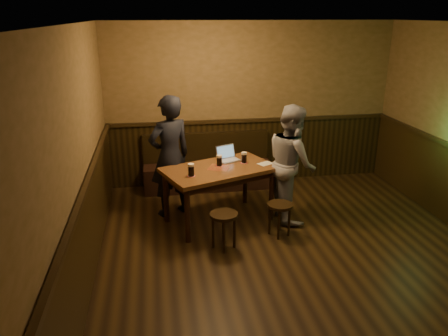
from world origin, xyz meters
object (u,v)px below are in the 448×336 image
Objects in this scene: pint_left at (191,170)px; pint_right at (244,158)px; pint_mid at (219,161)px; person_suit at (170,157)px; laptop at (228,156)px; pub_table at (219,175)px; stool_left at (224,220)px; stool_right at (280,210)px; person_grey at (292,163)px; bench at (208,170)px.

pint_right is (0.82, 0.43, -0.01)m from pint_left.
person_suit is (-0.69, 0.29, 0.00)m from pint_mid.
pint_left is 0.47× the size of laptop.
pint_left reaches higher than pub_table.
pint_left is at bearing -167.94° from pub_table.
pub_table is 10.63× the size of pint_right.
pint_mid is (0.08, 0.88, 0.52)m from stool_left.
stool_right is 0.97m from pint_right.
pint_right is at bearing 64.43° from stool_left.
person_grey is at bearing 8.96° from pint_left.
person_suit is (-0.25, 0.64, -0.00)m from pint_left.
person_grey is at bearing 141.23° from person_suit.
laptop reaches higher than pint_mid.
stool_right is 2.63× the size of pint_left.
bench is 1.82m from person_grey.
bench is at bearing 88.34° from stool_left.
person_suit is (-1.07, 0.21, 0.00)m from pint_right.
bench is at bearing -150.43° from person_suit.
stool_left is at bearing -164.65° from stool_right.
person_suit is at bearing 157.04° from pint_mid.
pint_right is 0.10× the size of person_grey.
pint_mid is 1.00× the size of pint_right.
pint_mid is 0.75m from person_suit.
stool_left is 1.05× the size of stool_right.
bench reaches higher than stool_right.
person_grey is (1.12, 0.76, 0.46)m from stool_left.
pint_left is 1.08× the size of pint_mid.
laptop is (0.16, 0.25, -0.03)m from pint_mid.
pint_mid is 0.09× the size of person_suit.
person_suit reaches higher than pint_right.
stool_left is at bearing -124.06° from laptop.
bench is 1.28× the size of person_grey.
pub_table is 9.89× the size of pint_left.
stool_left is at bearing -55.66° from pint_left.
stool_left is at bearing -115.57° from pint_right.
laptop reaches higher than pub_table.
stool_left is at bearing 92.17° from person_suit.
laptop is (0.18, 0.32, 0.17)m from pub_table.
person_suit is at bearing 75.16° from person_grey.
person_grey is (1.06, -1.38, 0.55)m from bench.
pub_table is at bearing -90.00° from bench.
stool_right is at bearing -68.63° from bench.
bench is 1.25× the size of pub_table.
bench is 1.39m from pub_table.
pint_right is at bearing -0.09° from pub_table.
laptop reaches higher than pint_left.
bench is 2.14m from stool_left.
pint_left reaches higher than pint_right.
person_suit is 1.78m from person_grey.
stool_left is 0.29× the size of person_grey.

